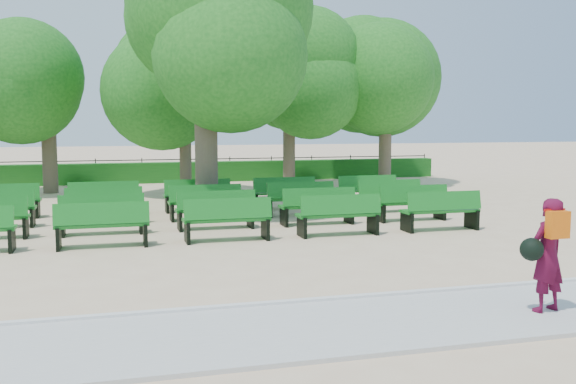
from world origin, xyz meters
The scene contains 9 objects.
ground centered at (0.00, 0.00, 0.00)m, with size 120.00×120.00×0.00m, color #D2B18B.
paving centered at (0.00, -7.40, 0.03)m, with size 30.00×2.20×0.06m, color #B9B8B4.
curb centered at (0.00, -6.25, 0.05)m, with size 30.00×0.12×0.10m, color silver.
hedge centered at (0.00, 14.00, 0.45)m, with size 26.00×0.70×0.90m, color #195B19.
fence centered at (0.00, 14.40, 0.00)m, with size 26.00×0.10×1.02m, color black, non-canonical shape.
tree_line centered at (0.00, 10.00, 0.00)m, with size 21.80×6.80×7.04m, color #24711F, non-canonical shape.
bench_array centered at (-1.19, 1.70, 0.10)m, with size 1.99×0.68×1.25m.
tree_among centered at (0.27, 2.97, 4.98)m, with size 5.13×5.13×7.33m.
person centered at (3.45, -7.61, 0.88)m, with size 0.79×0.52×1.59m.
Camera 1 is at (-2.33, -15.07, 2.69)m, focal length 40.00 mm.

